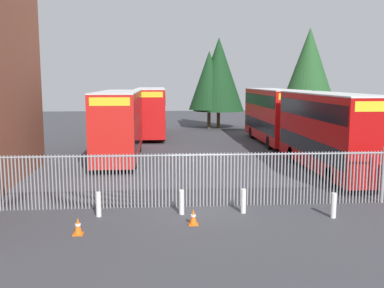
# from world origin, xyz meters

# --- Properties ---
(ground_plane) EXTENTS (100.00, 100.00, 0.00)m
(ground_plane) POSITION_xyz_m (0.00, 8.00, 0.00)
(ground_plane) COLOR #3D3D42
(palisade_fence) EXTENTS (15.78, 0.14, 2.35)m
(palisade_fence) POSITION_xyz_m (-0.11, 0.00, 1.18)
(palisade_fence) COLOR gray
(palisade_fence) RESTS_ON ground
(double_decker_bus_near_gate) EXTENTS (2.54, 10.81, 4.42)m
(double_decker_bus_near_gate) POSITION_xyz_m (7.73, 6.11, 2.42)
(double_decker_bus_near_gate) COLOR #B70C0C
(double_decker_bus_near_gate) RESTS_ON ground
(double_decker_bus_behind_fence_left) EXTENTS (2.54, 10.81, 4.42)m
(double_decker_bus_behind_fence_left) POSITION_xyz_m (-4.18, 11.39, 2.42)
(double_decker_bus_behind_fence_left) COLOR red
(double_decker_bus_behind_fence_left) RESTS_ON ground
(double_decker_bus_behind_fence_right) EXTENTS (2.54, 10.81, 4.42)m
(double_decker_bus_behind_fence_right) POSITION_xyz_m (7.71, 18.02, 2.42)
(double_decker_bus_behind_fence_right) COLOR red
(double_decker_bus_behind_fence_right) RESTS_ON ground
(double_decker_bus_far_back) EXTENTS (2.54, 10.81, 4.42)m
(double_decker_bus_far_back) POSITION_xyz_m (-2.35, 23.34, 2.42)
(double_decker_bus_far_back) COLOR red
(double_decker_bus_far_back) RESTS_ON ground
(bollard_near_left) EXTENTS (0.20, 0.20, 0.95)m
(bollard_near_left) POSITION_xyz_m (-3.91, -1.08, 0.47)
(bollard_near_left) COLOR silver
(bollard_near_left) RESTS_ON ground
(bollard_center_front) EXTENTS (0.20, 0.20, 0.95)m
(bollard_center_front) POSITION_xyz_m (-0.77, -1.03, 0.47)
(bollard_center_front) COLOR silver
(bollard_center_front) RESTS_ON ground
(bollard_near_right) EXTENTS (0.20, 0.20, 0.95)m
(bollard_near_right) POSITION_xyz_m (1.62, -1.04, 0.47)
(bollard_near_right) COLOR silver
(bollard_near_right) RESTS_ON ground
(bollard_far_right) EXTENTS (0.20, 0.20, 0.95)m
(bollard_far_right) POSITION_xyz_m (4.86, -1.89, 0.47)
(bollard_far_right) COLOR silver
(bollard_far_right) RESTS_ON ground
(traffic_cone_by_gate) EXTENTS (0.34, 0.34, 0.59)m
(traffic_cone_by_gate) POSITION_xyz_m (-4.33, -3.04, 0.29)
(traffic_cone_by_gate) COLOR orange
(traffic_cone_by_gate) RESTS_ON ground
(traffic_cone_mid_forecourt) EXTENTS (0.34, 0.34, 0.59)m
(traffic_cone_mid_forecourt) POSITION_xyz_m (-0.43, -2.31, 0.29)
(traffic_cone_mid_forecourt) COLOR orange
(traffic_cone_mid_forecourt) RESTS_ON ground
(tree_tall_back) EXTENTS (5.44, 5.44, 9.64)m
(tree_tall_back) POSITION_xyz_m (4.79, 29.80, 5.76)
(tree_tall_back) COLOR #4C3823
(tree_tall_back) RESTS_ON ground
(tree_short_side) EXTENTS (5.34, 5.34, 10.30)m
(tree_short_side) POSITION_xyz_m (13.33, 26.04, 6.48)
(tree_short_side) COLOR #4C3823
(tree_short_side) RESTS_ON ground
(tree_mid_row) EXTENTS (4.31, 4.31, 8.23)m
(tree_mid_row) POSITION_xyz_m (3.73, 29.51, 5.14)
(tree_mid_row) COLOR #4C3823
(tree_mid_row) RESTS_ON ground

